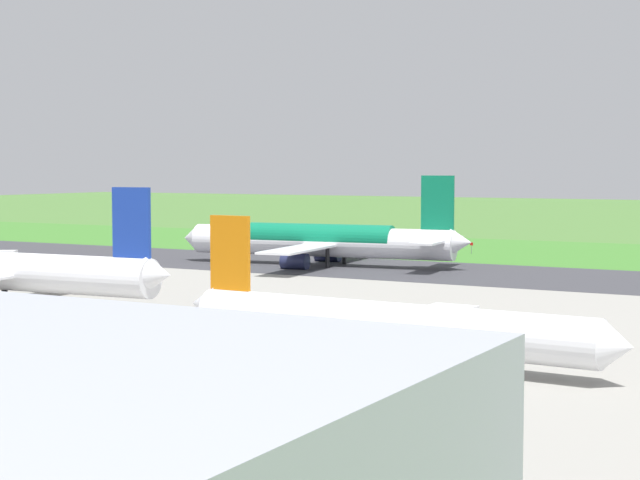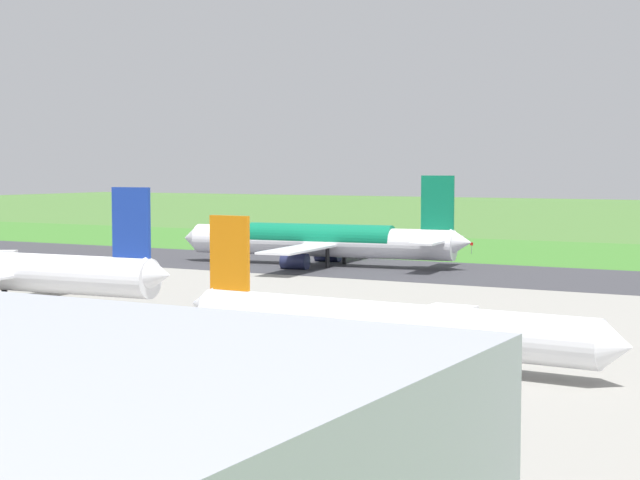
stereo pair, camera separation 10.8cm
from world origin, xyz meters
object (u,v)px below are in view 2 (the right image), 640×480
object	(u,v)px
airliner_parked_near	(382,324)
traffic_cone_orange	(444,251)
airliner_parked_mid	(6,270)
service_truck_baggage	(2,257)
no_stopping_sign	(472,247)
service_car_followme	(92,283)
airliner_main	(322,241)

from	to	relation	value
airliner_parked_near	traffic_cone_orange	world-z (taller)	airliner_parked_near
airliner_parked_mid	service_truck_baggage	distance (m)	50.81
airliner_parked_near	airliner_parked_mid	world-z (taller)	airliner_parked_mid
no_stopping_sign	traffic_cone_orange	xyz separation A→B (m)	(5.89, -0.29, -1.09)
service_car_followme	airliner_parked_near	bearing A→B (deg)	153.48
service_car_followme	traffic_cone_orange	xyz separation A→B (m)	(-20.46, -81.64, -0.57)
airliner_main	traffic_cone_orange	world-z (taller)	airliner_main
service_truck_baggage	traffic_cone_orange	size ratio (longest dim) A/B	11.18
no_stopping_sign	traffic_cone_orange	size ratio (longest dim) A/B	4.15
airliner_main	service_truck_baggage	distance (m)	56.20
service_car_followme	traffic_cone_orange	world-z (taller)	service_car_followme
airliner_parked_near	airliner_parked_mid	size ratio (longest dim) A/B	0.85
service_truck_baggage	service_car_followme	distance (m)	41.58
airliner_main	service_car_followme	world-z (taller)	airliner_main
airliner_parked_near	service_car_followme	xyz separation A→B (m)	(59.76, -29.81, -2.58)
airliner_main	service_car_followme	bearing A→B (deg)	74.96
airliner_parked_near	service_car_followme	distance (m)	66.83
airliner_main	traffic_cone_orange	xyz separation A→B (m)	(-8.25, -36.19, -4.08)
traffic_cone_orange	airliner_parked_mid	bearing A→B (deg)	78.11
no_stopping_sign	service_car_followme	bearing A→B (deg)	72.05
airliner_parked_mid	service_car_followme	size ratio (longest dim) A/B	11.32
no_stopping_sign	airliner_main	bearing A→B (deg)	68.50
airliner_parked_mid	service_truck_baggage	xyz separation A→B (m)	(37.04, -34.68, -2.63)
airliner_parked_near	service_truck_baggage	distance (m)	108.38
airliner_main	airliner_parked_near	distance (m)	89.03
airliner_main	airliner_parked_mid	xyz separation A→B (m)	(12.31, 61.43, -0.32)
airliner_parked_near	traffic_cone_orange	size ratio (longest dim) A/B	78.12
service_truck_baggage	no_stopping_sign	bearing A→B (deg)	-135.39
service_truck_baggage	no_stopping_sign	xyz separation A→B (m)	(-63.49, -62.64, -0.03)
airliner_main	service_truck_baggage	world-z (taller)	airliner_main
airliner_parked_mid	traffic_cone_orange	distance (m)	99.82
service_car_followme	no_stopping_sign	distance (m)	85.51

